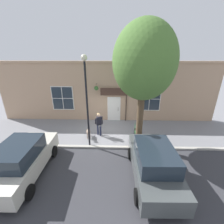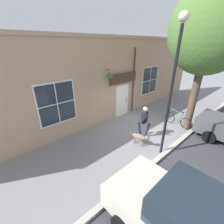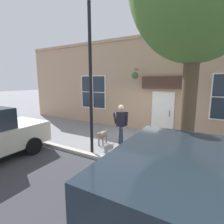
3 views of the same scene
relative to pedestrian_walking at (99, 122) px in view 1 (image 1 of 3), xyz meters
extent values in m
plane|color=gray|center=(-0.44, 0.44, -1.01)|extent=(90.00, 90.00, 0.00)
cube|color=#B2ADA3|center=(1.56, 0.44, -0.95)|extent=(0.20, 28.00, 0.12)
cube|color=tan|center=(-2.79, 0.44, 1.37)|extent=(0.30, 18.00, 4.76)
cube|color=tan|center=(-2.79, 0.44, 3.83)|extent=(0.42, 18.00, 0.16)
cube|color=white|center=(-2.62, 1.00, 0.04)|extent=(0.10, 1.10, 2.10)
cube|color=#232D38|center=(-2.59, 1.00, -0.01)|extent=(0.03, 0.90, 1.90)
cylinder|color=#47382D|center=(-2.53, 1.35, 0.04)|extent=(0.03, 0.03, 0.30)
cube|color=#4C3328|center=(-2.52, 1.00, 1.54)|extent=(0.08, 2.20, 0.60)
cylinder|color=#47382D|center=(-2.56, 2.02, 1.13)|extent=(0.09, 0.09, 4.29)
cylinder|color=#47382D|center=(-2.40, -0.39, 2.20)|extent=(0.44, 0.04, 0.04)
cylinder|color=#47382D|center=(-2.22, -0.39, 2.02)|extent=(0.01, 0.01, 0.34)
cone|color=#2D2823|center=(-2.22, -0.39, 1.80)|extent=(0.32, 0.32, 0.18)
sphere|color=#3D6B33|center=(-2.22, -0.39, 1.89)|extent=(0.34, 0.34, 0.34)
cube|color=white|center=(-2.62, -3.30, 0.94)|extent=(0.08, 1.82, 2.02)
cube|color=#232D38|center=(-2.59, -3.30, 0.94)|extent=(0.03, 1.70, 1.90)
cube|color=white|center=(-2.57, -3.30, 0.94)|extent=(0.04, 0.04, 1.90)
cube|color=white|center=(-2.57, -3.30, 0.94)|extent=(0.04, 1.70, 0.04)
cube|color=white|center=(-2.62, 3.93, 0.94)|extent=(0.08, 1.82, 2.02)
cube|color=#232D38|center=(-2.59, 3.93, 0.94)|extent=(0.03, 1.70, 1.90)
cube|color=white|center=(-2.57, 3.93, 0.94)|extent=(0.04, 0.04, 1.90)
cube|color=white|center=(-2.57, 3.93, 0.94)|extent=(0.04, 1.70, 0.04)
cylinder|color=#282D47|center=(0.16, 0.11, -0.60)|extent=(0.31, 0.18, 0.82)
cylinder|color=#282D47|center=(-0.17, -0.11, -0.60)|extent=(0.31, 0.18, 0.82)
cube|color=black|center=(0.00, 0.00, 0.10)|extent=(0.28, 0.38, 0.59)
sphere|color=tan|center=(0.02, 0.00, 0.54)|extent=(0.22, 0.22, 0.22)
sphere|color=tan|center=(-0.01, 0.00, 0.56)|extent=(0.21, 0.21, 0.21)
cylinder|color=black|center=(-0.09, 0.22, 0.11)|extent=(0.17, 0.11, 0.57)
cylinder|color=black|center=(0.14, -0.21, 0.13)|extent=(0.34, 0.14, 0.52)
ellipsoid|color=#7F6B5B|center=(0.29, -0.71, -0.59)|extent=(0.74, 0.43, 0.25)
cylinder|color=#7F6B5B|center=(0.48, -0.58, -0.86)|extent=(0.06, 0.06, 0.31)
cylinder|color=#7F6B5B|center=(0.51, -0.75, -0.86)|extent=(0.06, 0.06, 0.31)
cylinder|color=#7F6B5B|center=(0.07, -0.67, -0.86)|extent=(0.06, 0.06, 0.31)
cylinder|color=#7F6B5B|center=(0.11, -0.84, -0.86)|extent=(0.06, 0.06, 0.31)
sphere|color=#7F6B5B|center=(0.69, -0.62, -0.49)|extent=(0.21, 0.21, 0.21)
cone|color=#7F6B5B|center=(0.80, -0.60, -0.51)|extent=(0.12, 0.11, 0.09)
cone|color=#7F6B5B|center=(0.67, -0.57, -0.39)|extent=(0.06, 0.06, 0.07)
cone|color=#7F6B5B|center=(0.69, -0.67, -0.39)|extent=(0.06, 0.06, 0.07)
cylinder|color=#7F6B5B|center=(-0.13, -0.80, -0.54)|extent=(0.21, 0.08, 0.14)
cylinder|color=brown|center=(1.16, 2.61, 0.88)|extent=(0.38, 0.38, 3.78)
ellipsoid|color=#4C7533|center=(1.16, 2.61, 4.05)|extent=(3.67, 3.30, 4.04)
sphere|color=#4C7533|center=(0.92, 2.65, 3.41)|extent=(1.70, 1.70, 1.70)
torus|color=black|center=(0.12, 2.48, -0.68)|extent=(0.70, 0.18, 0.70)
torus|color=black|center=(1.16, 2.43, -0.68)|extent=(0.70, 0.18, 0.70)
cylinder|color=#33723F|center=(0.64, 2.46, -0.48)|extent=(0.98, 0.09, 0.18)
cylinder|color=#33723F|center=(0.82, 2.45, -0.34)|extent=(0.22, 0.05, 0.48)
cylinder|color=#33723F|center=(0.59, 2.46, -0.16)|extent=(0.83, 0.08, 0.15)
cylinder|color=#33723F|center=(0.20, 2.48, -0.36)|extent=(0.12, 0.04, 0.58)
cylinder|color=#33723F|center=(0.16, 2.48, -0.06)|extent=(0.46, 0.12, 0.03)
ellipsoid|color=black|center=(0.82, 2.45, -0.08)|extent=(0.25, 0.11, 0.09)
cube|color=beige|center=(3.77, -3.14, -0.32)|extent=(4.33, 1.85, 0.76)
cube|color=#1E2833|center=(3.98, -3.14, 0.40)|extent=(2.27, 1.59, 0.68)
cylinder|color=black|center=(2.45, -4.05, -0.70)|extent=(0.62, 0.19, 0.62)
cylinder|color=black|center=(2.42, -2.29, -0.70)|extent=(0.62, 0.19, 0.62)
cylinder|color=black|center=(5.08, -2.24, -0.70)|extent=(0.62, 0.19, 0.62)
cube|color=#474C4C|center=(3.80, 2.88, -0.32)|extent=(4.33, 1.85, 0.76)
cube|color=#1E2833|center=(4.02, 2.88, 0.40)|extent=(2.27, 1.59, 0.68)
cylinder|color=black|center=(2.49, 1.97, -0.70)|extent=(0.62, 0.19, 0.62)
cylinder|color=black|center=(2.45, 3.73, -0.70)|extent=(0.62, 0.19, 0.62)
cylinder|color=black|center=(5.15, 2.03, -0.70)|extent=(0.62, 0.19, 0.62)
cylinder|color=black|center=(5.12, 3.79, -0.70)|extent=(0.62, 0.19, 0.62)
cylinder|color=black|center=(1.37, -0.46, 1.53)|extent=(0.11, 0.11, 5.07)
sphere|color=beige|center=(1.37, -0.46, 4.24)|extent=(0.32, 0.32, 0.32)
camera|label=1|loc=(9.35, 1.19, 4.44)|focal=24.00mm
camera|label=2|loc=(3.94, -5.69, 3.49)|focal=24.00mm
camera|label=3|loc=(6.13, 3.18, 1.60)|focal=28.00mm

